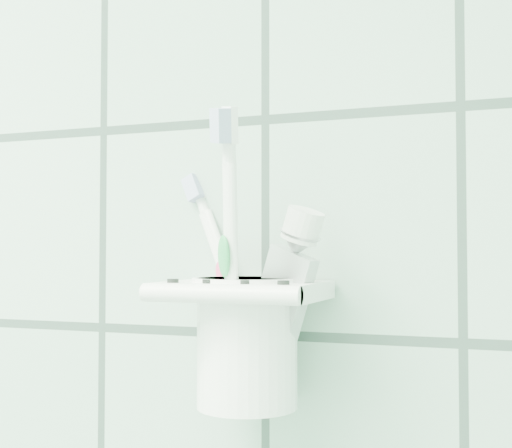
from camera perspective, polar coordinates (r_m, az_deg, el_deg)
holder_bracket at (r=0.56m, az=-1.00°, el=-5.52°), size 0.12×0.10×0.04m
cup at (r=0.57m, az=-0.71°, el=-9.03°), size 0.09×0.09×0.10m
toothbrush_pink at (r=0.57m, az=0.99°, el=-3.38°), size 0.08×0.05×0.20m
toothbrush_blue at (r=0.57m, az=0.23°, el=-3.33°), size 0.05×0.08×0.20m
toothbrush_orange at (r=0.55m, az=-1.81°, el=-2.39°), size 0.03×0.06×0.22m
toothpaste_tube at (r=0.57m, az=-0.00°, el=-4.72°), size 0.08×0.04×0.16m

